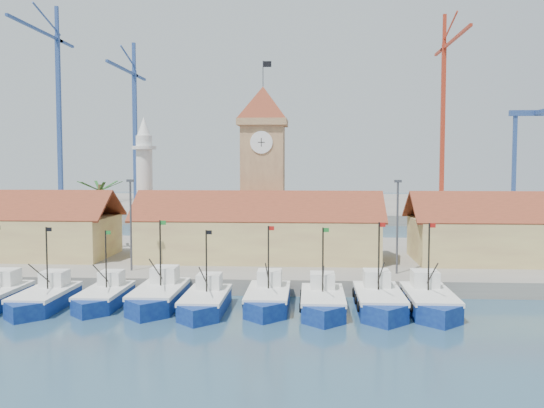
{
  "coord_description": "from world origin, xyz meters",
  "views": [
    {
      "loc": [
        5.62,
        -46.36,
        12.2
      ],
      "look_at": [
        1.58,
        18.0,
        7.75
      ],
      "focal_mm": 40.0,
      "sensor_mm": 36.0,
      "label": 1
    }
  ],
  "objects": [
    {
      "name": "hall_center",
      "position": [
        0.0,
        20.0,
        3.99
      ],
      "size": [
        27.04,
        10.13,
        7.61
      ],
      "color": "#DECE79",
      "rests_on": "quay"
    },
    {
      "name": "terminal",
      "position": [
        0.0,
        110.0,
        1.0
      ],
      "size": [
        240.0,
        80.0,
        2.0
      ],
      "primitive_type": "cube",
      "color": "gray",
      "rests_on": "ground"
    },
    {
      "name": "boat_8",
      "position": [
        15.43,
        2.89,
        0.79
      ],
      "size": [
        3.68,
        10.09,
        7.64
      ],
      "color": "navy",
      "rests_on": "ground"
    },
    {
      "name": "ground",
      "position": [
        0.0,
        0.0,
        0.0
      ],
      "size": [
        400.0,
        400.0,
        0.0
      ],
      "primitive_type": "plane",
      "color": "navy",
      "rests_on": "ground"
    },
    {
      "name": "boat_4",
      "position": [
        -2.89,
        1.84,
        0.72
      ],
      "size": [
        3.38,
        9.27,
        7.01
      ],
      "color": "navy",
      "rests_on": "ground"
    },
    {
      "name": "palm_tree",
      "position": [
        -20.0,
        26.0,
        6.25
      ],
      "size": [
        5.6,
        5.03,
        8.39
      ],
      "color": "brown",
      "rests_on": "quay"
    },
    {
      "name": "quay",
      "position": [
        0.0,
        24.0,
        0.75
      ],
      "size": [
        140.0,
        32.0,
        1.5
      ],
      "primitive_type": "cube",
      "color": "gray",
      "rests_on": "ground"
    },
    {
      "name": "clock_tower",
      "position": [
        0.0,
        26.0,
        11.96
      ],
      "size": [
        5.8,
        5.8,
        22.7
      ],
      "color": "tan",
      "rests_on": "quay"
    },
    {
      "name": "crane_red_right",
      "position": [
        37.99,
        103.4,
        27.67
      ],
      "size": [
        1.0,
        34.79,
        45.95
      ],
      "color": "#AA2F1A",
      "rests_on": "terminal"
    },
    {
      "name": "boat_3",
      "position": [
        -7.15,
        3.38,
        0.79
      ],
      "size": [
        3.7,
        10.15,
        7.68
      ],
      "color": "navy",
      "rests_on": "ground"
    },
    {
      "name": "lamp_posts",
      "position": [
        0.5,
        12.0,
        6.48
      ],
      "size": [
        80.7,
        0.25,
        9.03
      ],
      "color": "#3F3F44",
      "rests_on": "quay"
    },
    {
      "name": "minaret",
      "position": [
        -15.0,
        28.0,
        9.73
      ],
      "size": [
        3.0,
        3.0,
        16.3
      ],
      "color": "silver",
      "rests_on": "quay"
    },
    {
      "name": "boat_7",
      "position": [
        11.33,
        2.75,
        0.79
      ],
      "size": [
        3.71,
        10.16,
        7.69
      ],
      "color": "navy",
      "rests_on": "ground"
    },
    {
      "name": "boat_6",
      "position": [
        6.7,
        2.25,
        0.75
      ],
      "size": [
        3.5,
        9.58,
        7.25
      ],
      "color": "navy",
      "rests_on": "ground"
    },
    {
      "name": "boat_1",
      "position": [
        -16.51,
        2.04,
        0.74
      ],
      "size": [
        3.45,
        9.45,
        7.15
      ],
      "color": "navy",
      "rests_on": "ground"
    },
    {
      "name": "boat_2",
      "position": [
        -11.85,
        3.3,
        0.7
      ],
      "size": [
        3.25,
        8.91,
        6.74
      ],
      "color": "navy",
      "rests_on": "ground"
    },
    {
      "name": "gantry",
      "position": [
        62.0,
        106.65,
        20.04
      ],
      "size": [
        13.0,
        22.0,
        23.2
      ],
      "color": "navy",
      "rests_on": "terminal"
    },
    {
      "name": "boat_5",
      "position": [
        2.14,
        3.25,
        0.75
      ],
      "size": [
        3.5,
        9.58,
        7.25
      ],
      "color": "navy",
      "rests_on": "ground"
    },
    {
      "name": "crane_blue_near",
      "position": [
        -39.5,
        106.79,
        24.45
      ],
      "size": [
        1.0,
        31.05,
        40.68
      ],
      "color": "navy",
      "rests_on": "terminal"
    },
    {
      "name": "crane_blue_far",
      "position": [
        -56.95,
        100.41,
        29.14
      ],
      "size": [
        1.0,
        35.24,
        48.58
      ],
      "color": "navy",
      "rests_on": "terminal"
    }
  ]
}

